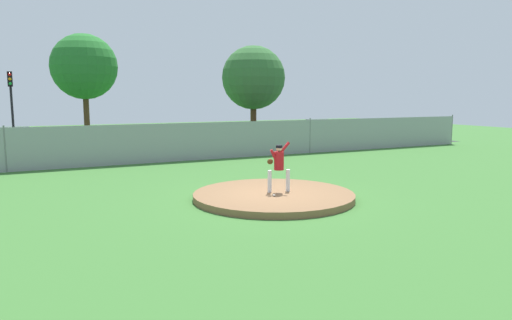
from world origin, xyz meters
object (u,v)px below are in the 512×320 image
object	(u,v)px
traffic_cone_orange	(190,143)
traffic_light_near	(11,97)
pitcher_youth	(279,163)
parked_car_navy	(325,132)
parked_car_white	(15,145)
parked_car_red	(267,135)
baseball	(274,195)

from	to	relation	value
traffic_cone_orange	traffic_light_near	distance (m)	11.13
pitcher_youth	traffic_light_near	world-z (taller)	traffic_light_near
pitcher_youth	parked_car_navy	world-z (taller)	pitcher_youth
parked_car_white	traffic_light_near	bearing A→B (deg)	91.44
parked_car_red	parked_car_white	size ratio (longest dim) A/B	0.95
parked_car_white	parked_car_navy	bearing A→B (deg)	-0.61
parked_car_navy	traffic_cone_orange	distance (m)	9.54
parked_car_navy	traffic_light_near	size ratio (longest dim) A/B	1.00
baseball	traffic_cone_orange	bearing A→B (deg)	80.29
parked_car_red	traffic_cone_orange	distance (m)	5.13
baseball	parked_car_navy	world-z (taller)	parked_car_navy
pitcher_youth	parked_car_navy	distance (m)	18.21
baseball	pitcher_youth	bearing A→B (deg)	50.53
parked_car_white	traffic_light_near	world-z (taller)	traffic_light_near
parked_car_white	traffic_cone_orange	distance (m)	10.45
baseball	parked_car_navy	size ratio (longest dim) A/B	0.02
parked_car_red	traffic_cone_orange	world-z (taller)	parked_car_red
traffic_cone_orange	parked_car_red	bearing A→B (deg)	-24.31
parked_car_navy	pitcher_youth	bearing A→B (deg)	-129.78
traffic_light_near	traffic_cone_orange	bearing A→B (deg)	-14.81
parked_car_navy	baseball	bearing A→B (deg)	-129.76
baseball	parked_car_red	distance (m)	16.55
baseball	traffic_light_near	size ratio (longest dim) A/B	0.02
pitcher_youth	traffic_cone_orange	size ratio (longest dim) A/B	2.97
pitcher_youth	parked_car_white	world-z (taller)	pitcher_youth
parked_car_navy	traffic_light_near	world-z (taller)	traffic_light_near
traffic_cone_orange	baseball	bearing A→B (deg)	-99.71
traffic_light_near	parked_car_navy	bearing A→B (deg)	-14.24
parked_car_navy	parked_car_white	distance (m)	19.49
pitcher_youth	parked_car_white	distance (m)	16.23
parked_car_white	traffic_cone_orange	xyz separation A→B (m)	(10.24, 2.03, -0.54)
baseball	parked_car_white	xyz separation A→B (m)	(-7.35, 14.79, 0.55)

